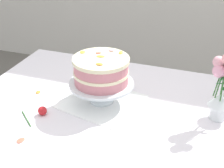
% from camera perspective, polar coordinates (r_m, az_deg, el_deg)
% --- Properties ---
extents(dining_table, '(1.40, 1.00, 0.74)m').
position_cam_1_polar(dining_table, '(1.51, 1.03, -7.88)').
color(dining_table, white).
rests_on(dining_table, ground).
extents(linen_napkin, '(0.38, 0.38, 0.00)m').
position_cam_1_polar(linen_napkin, '(1.54, -1.76, -2.95)').
color(linen_napkin, white).
rests_on(linen_napkin, dining_table).
extents(cake_stand, '(0.29, 0.29, 0.10)m').
position_cam_1_polar(cake_stand, '(1.50, -1.81, -0.29)').
color(cake_stand, silver).
rests_on(cake_stand, linen_napkin).
extents(layer_cake, '(0.25, 0.25, 0.12)m').
position_cam_1_polar(layer_cake, '(1.47, -1.85, 2.34)').
color(layer_cake, '#CC7A84').
rests_on(layer_cake, cake_stand).
extents(flower_vase, '(0.10, 0.10, 0.32)m').
position_cam_1_polar(flower_vase, '(1.42, 18.12, -0.56)').
color(flower_vase, silver).
rests_on(flower_vase, dining_table).
extents(fallen_rose, '(0.12, 0.12, 0.04)m').
position_cam_1_polar(fallen_rose, '(1.47, -11.84, -4.52)').
color(fallen_rose, '#2D6028').
rests_on(fallen_rose, dining_table).
extents(loose_petal_0, '(0.03, 0.03, 0.01)m').
position_cam_1_polar(loose_petal_0, '(1.65, -12.41, -1.35)').
color(loose_petal_0, orange).
rests_on(loose_petal_0, dining_table).
extents(loose_petal_1, '(0.03, 0.04, 0.00)m').
position_cam_1_polar(loose_petal_1, '(1.35, -15.22, -9.19)').
color(loose_petal_1, '#E56B51').
rests_on(loose_petal_1, dining_table).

